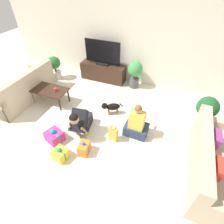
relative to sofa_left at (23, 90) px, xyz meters
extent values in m
plane|color=beige|center=(2.44, -0.51, -0.31)|extent=(16.00, 16.00, 0.00)
cube|color=silver|center=(2.44, 2.12, 0.99)|extent=(8.40, 0.06, 2.60)
cube|color=#C6B293|center=(-0.05, 0.00, -0.09)|extent=(0.82, 1.94, 0.43)
cube|color=#C6B293|center=(0.26, 0.00, 0.34)|extent=(0.20, 1.94, 0.42)
cube|color=#C6B293|center=(-0.05, 0.89, 0.00)|extent=(0.82, 0.16, 0.61)
cube|color=#E5566B|center=(0.06, 0.32, 0.28)|extent=(0.18, 0.34, 0.32)
cube|color=#3366AD|center=(0.06, -0.32, 0.28)|extent=(0.18, 0.34, 0.32)
cube|color=#C6B293|center=(4.93, -0.59, -0.09)|extent=(0.82, 1.94, 0.43)
cube|color=#C6B293|center=(4.62, -0.59, 0.34)|extent=(0.20, 1.94, 0.42)
cube|color=#C6B293|center=(4.93, -1.48, 0.00)|extent=(0.82, 0.16, 0.61)
cube|color=#C6B293|center=(4.93, 0.30, 0.00)|extent=(0.82, 0.16, 0.61)
cube|color=red|center=(4.82, -0.91, 0.28)|extent=(0.18, 0.34, 0.32)
cube|color=#9E4293|center=(4.82, -0.27, 0.28)|extent=(0.18, 0.34, 0.32)
cube|color=#382319|center=(0.79, 0.15, 0.10)|extent=(1.02, 0.55, 0.03)
cylinder|color=#382319|center=(0.34, -0.06, -0.11)|extent=(0.04, 0.04, 0.39)
cylinder|color=#382319|center=(1.24, -0.06, -0.11)|extent=(0.04, 0.04, 0.39)
cylinder|color=#382319|center=(0.34, 0.37, -0.11)|extent=(0.04, 0.04, 0.39)
cylinder|color=#382319|center=(1.24, 0.37, -0.11)|extent=(0.04, 0.04, 0.39)
cube|color=#382319|center=(1.65, 1.84, -0.03)|extent=(1.46, 0.43, 0.55)
cube|color=black|center=(1.65, 1.84, 0.27)|extent=(0.40, 0.20, 0.05)
cube|color=black|center=(1.65, 1.84, 0.64)|extent=(1.14, 0.03, 0.70)
cylinder|color=beige|center=(0.15, 1.32, -0.17)|extent=(0.33, 0.33, 0.26)
cylinder|color=brown|center=(0.15, 1.32, 0.02)|extent=(0.06, 0.06, 0.12)
sphere|color=#286B33|center=(0.15, 1.32, 0.25)|extent=(0.41, 0.41, 0.41)
cylinder|color=#336B84|center=(4.73, 0.73, -0.20)|extent=(0.23, 0.23, 0.21)
cylinder|color=brown|center=(4.73, 0.73, -0.02)|extent=(0.04, 0.04, 0.15)
sphere|color=#1E5628|center=(4.73, 0.73, 0.26)|extent=(0.49, 0.49, 0.49)
cylinder|color=#4C4C51|center=(2.73, 1.79, -0.16)|extent=(0.29, 0.29, 0.29)
cylinder|color=brown|center=(2.73, 1.79, 0.06)|extent=(0.05, 0.05, 0.13)
sphere|color=#3D8E47|center=(2.73, 1.79, 0.31)|extent=(0.44, 0.44, 0.44)
cube|color=#23232D|center=(2.13, -0.34, -0.17)|extent=(0.36, 0.48, 0.28)
cube|color=black|center=(2.18, -0.63, 0.14)|extent=(0.41, 0.56, 0.48)
sphere|color=tan|center=(2.21, -0.82, 0.36)|extent=(0.20, 0.20, 0.20)
sphere|color=black|center=(2.21, -0.82, 0.40)|extent=(0.19, 0.19, 0.19)
cylinder|color=tan|center=(2.06, -0.75, -0.05)|extent=(0.11, 0.29, 0.42)
cylinder|color=tan|center=(2.34, -0.70, -0.05)|extent=(0.11, 0.29, 0.42)
cube|color=#283351|center=(3.34, -0.11, -0.19)|extent=(0.53, 0.41, 0.24)
cube|color=gold|center=(3.34, -0.17, 0.16)|extent=(0.33, 0.21, 0.45)
sphere|color=tan|center=(3.34, -0.16, 0.46)|extent=(0.17, 0.17, 0.17)
sphere|color=brown|center=(3.34, -0.17, 0.49)|extent=(0.16, 0.16, 0.16)
cylinder|color=tan|center=(3.48, 0.03, 0.09)|extent=(0.06, 0.26, 0.06)
cylinder|color=tan|center=(3.22, 0.04, 0.09)|extent=(0.06, 0.26, 0.06)
ellipsoid|color=black|center=(2.60, 0.34, -0.08)|extent=(0.39, 0.32, 0.18)
sphere|color=black|center=(2.41, 0.24, -0.04)|extent=(0.16, 0.16, 0.16)
sphere|color=olive|center=(2.35, 0.21, -0.05)|extent=(0.07, 0.07, 0.07)
cylinder|color=black|center=(2.78, 0.44, -0.04)|extent=(0.11, 0.08, 0.12)
cylinder|color=olive|center=(2.47, 0.33, -0.24)|extent=(0.04, 0.04, 0.13)
cylinder|color=olive|center=(2.52, 0.24, -0.24)|extent=(0.04, 0.04, 0.13)
cylinder|color=olive|center=(2.67, 0.44, -0.24)|extent=(0.04, 0.04, 0.13)
cylinder|color=olive|center=(2.72, 0.35, -0.24)|extent=(0.04, 0.04, 0.13)
cube|color=#CC3389|center=(1.73, -0.98, -0.19)|extent=(0.44, 0.42, 0.24)
cube|color=teal|center=(1.73, -0.98, -0.19)|extent=(0.35, 0.14, 0.24)
sphere|color=teal|center=(1.73, -0.98, -0.04)|extent=(0.11, 0.11, 0.11)
cube|color=orange|center=(2.50, -1.03, -0.18)|extent=(0.23, 0.30, 0.26)
cube|color=#3D51BC|center=(2.50, -1.03, -0.18)|extent=(0.20, 0.05, 0.26)
sphere|color=#3D51BC|center=(2.50, -1.03, -0.02)|extent=(0.07, 0.07, 0.07)
cube|color=yellow|center=(2.12, -1.33, -0.19)|extent=(0.31, 0.31, 0.22)
cube|color=#2D934C|center=(2.12, -1.33, -0.19)|extent=(0.27, 0.08, 0.23)
sphere|color=#2D934C|center=(2.12, -1.33, -0.06)|extent=(0.09, 0.09, 0.09)
cube|color=#E5B74C|center=(2.93, -0.49, -0.12)|extent=(0.20, 0.12, 0.37)
torus|color=#4C3823|center=(2.93, -0.49, 0.08)|extent=(0.13, 0.13, 0.01)
cylinder|color=#B23D38|center=(1.02, 0.16, 0.16)|extent=(0.08, 0.08, 0.09)
torus|color=#B23D38|center=(1.08, 0.16, 0.17)|extent=(0.06, 0.01, 0.06)
camera|label=1|loc=(3.86, -2.88, 2.75)|focal=28.00mm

